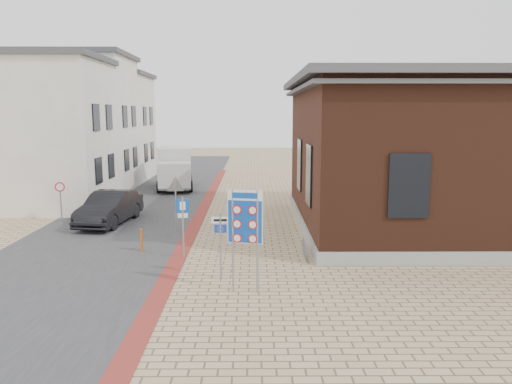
# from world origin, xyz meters

# --- Properties ---
(ground) EXTENTS (120.00, 120.00, 0.00)m
(ground) POSITION_xyz_m (0.00, 0.00, 0.00)
(ground) COLOR tan
(ground) RESTS_ON ground
(road_strip) EXTENTS (7.00, 60.00, 0.02)m
(road_strip) POSITION_xyz_m (-5.50, 15.00, 0.01)
(road_strip) COLOR #38383A
(road_strip) RESTS_ON ground
(curb_strip) EXTENTS (0.60, 40.00, 0.02)m
(curb_strip) POSITION_xyz_m (-2.00, 10.00, 0.01)
(curb_strip) COLOR maroon
(curb_strip) RESTS_ON ground
(brick_building) EXTENTS (13.00, 13.00, 6.80)m
(brick_building) POSITION_xyz_m (8.99, 7.00, 3.49)
(brick_building) COLOR gray
(brick_building) RESTS_ON ground
(townhouse_near) EXTENTS (7.40, 6.40, 8.30)m
(townhouse_near) POSITION_xyz_m (-10.99, 12.00, 4.17)
(townhouse_near) COLOR silver
(townhouse_near) RESTS_ON ground
(townhouse_mid) EXTENTS (7.40, 6.40, 9.10)m
(townhouse_mid) POSITION_xyz_m (-10.99, 18.00, 4.57)
(townhouse_mid) COLOR silver
(townhouse_mid) RESTS_ON ground
(townhouse_far) EXTENTS (7.40, 6.40, 8.30)m
(townhouse_far) POSITION_xyz_m (-10.99, 24.00, 4.17)
(townhouse_far) COLOR silver
(townhouse_far) RESTS_ON ground
(bike_rack) EXTENTS (0.08, 1.80, 0.60)m
(bike_rack) POSITION_xyz_m (2.65, 2.20, 0.26)
(bike_rack) COLOR slate
(bike_rack) RESTS_ON ground
(sedan) EXTENTS (2.26, 4.89, 1.55)m
(sedan) POSITION_xyz_m (-6.07, 7.68, 0.78)
(sedan) COLOR black
(sedan) RESTS_ON ground
(box_truck) EXTENTS (2.87, 5.66, 2.84)m
(box_truck) POSITION_xyz_m (-4.66, 18.79, 1.46)
(box_truck) COLOR slate
(box_truck) RESTS_ON ground
(border_sign) EXTENTS (1.03, 0.26, 3.05)m
(border_sign) POSITION_xyz_m (0.50, -1.50, 2.20)
(border_sign) COLOR gray
(border_sign) RESTS_ON ground
(essen_sign) EXTENTS (0.58, 0.07, 2.13)m
(essen_sign) POSITION_xyz_m (-0.30, -0.26, 1.39)
(essen_sign) COLOR gray
(essen_sign) RESTS_ON ground
(parking_sign) EXTENTS (0.49, 0.13, 2.25)m
(parking_sign) POSITION_xyz_m (-1.80, 2.00, 1.52)
(parking_sign) COLOR gray
(parking_sign) RESTS_ON ground
(yield_sign) EXTENTS (0.87, 0.15, 2.44)m
(yield_sign) POSITION_xyz_m (-2.66, 6.00, 1.86)
(yield_sign) COLOR gray
(yield_sign) RESTS_ON ground
(speed_sign) EXTENTS (0.45, 0.18, 1.97)m
(speed_sign) POSITION_xyz_m (-8.50, 8.00, 1.28)
(speed_sign) COLOR gray
(speed_sign) RESTS_ON ground
(bollard) EXTENTS (0.11, 0.11, 0.91)m
(bollard) POSITION_xyz_m (-3.50, 2.80, 0.46)
(bollard) COLOR orange
(bollard) RESTS_ON ground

